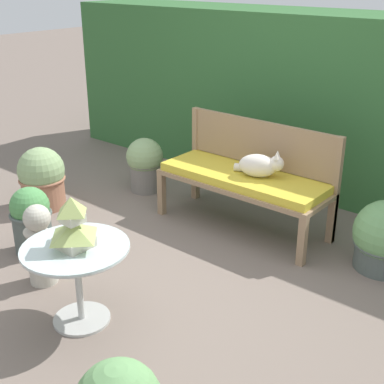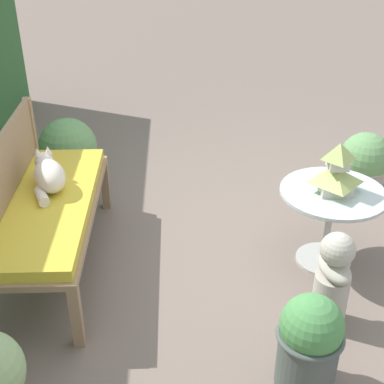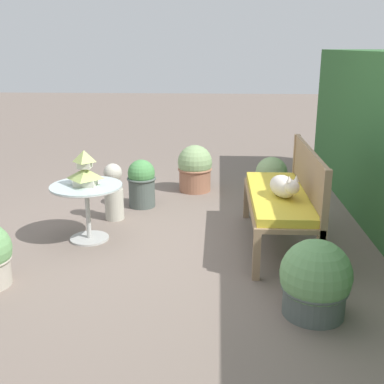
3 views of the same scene
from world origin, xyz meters
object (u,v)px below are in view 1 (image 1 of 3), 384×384
(pagoda_birdhouse, at_px, (73,226))
(garden_bust, at_px, (40,244))
(potted_plant_hedge_corner, at_px, (31,219))
(potted_plant_bench_right, at_px, (42,178))
(potted_plant_path_edge, at_px, (145,163))
(cat, at_px, (260,165))
(garden_bench, at_px, (243,181))
(patio_table, at_px, (77,263))

(pagoda_birdhouse, bearing_deg, garden_bust, 167.63)
(potted_plant_hedge_corner, height_order, potted_plant_bench_right, potted_plant_bench_right)
(pagoda_birdhouse, relative_size, potted_plant_path_edge, 0.60)
(cat, distance_m, garden_bust, 1.89)
(garden_bench, bearing_deg, patio_table, -90.59)
(cat, xyz_separation_m, potted_plant_path_edge, (-1.41, 0.04, -0.32))
(potted_plant_path_edge, bearing_deg, patio_table, -56.46)
(patio_table, bearing_deg, potted_plant_hedge_corner, 160.76)
(patio_table, height_order, potted_plant_hedge_corner, potted_plant_hedge_corner)
(pagoda_birdhouse, height_order, potted_plant_path_edge, pagoda_birdhouse)
(cat, height_order, garden_bust, cat)
(garden_bust, relative_size, potted_plant_path_edge, 1.10)
(garden_bench, relative_size, potted_plant_bench_right, 2.56)
(cat, height_order, patio_table, cat)
(patio_table, bearing_deg, garden_bench, 89.41)
(garden_bust, xyz_separation_m, potted_plant_path_edge, (-0.66, 1.75, -0.01))
(garden_bench, height_order, potted_plant_hedge_corner, potted_plant_hedge_corner)
(garden_bench, bearing_deg, cat, 9.31)
(potted_plant_path_edge, bearing_deg, potted_plant_hedge_corner, -82.05)
(potted_plant_bench_right, bearing_deg, potted_plant_path_edge, 63.52)
(pagoda_birdhouse, bearing_deg, garden_bench, 89.41)
(garden_bust, xyz_separation_m, potted_plant_bench_right, (-1.12, 0.82, -0.01))
(cat, height_order, potted_plant_hedge_corner, cat)
(pagoda_birdhouse, bearing_deg, potted_plant_hedge_corner, 160.76)
(cat, distance_m, patio_table, 1.85)
(potted_plant_hedge_corner, bearing_deg, cat, 50.86)
(potted_plant_bench_right, bearing_deg, cat, 25.29)
(pagoda_birdhouse, height_order, garden_bust, pagoda_birdhouse)
(garden_bench, xyz_separation_m, patio_table, (-0.02, -1.81, -0.01))
(patio_table, relative_size, potted_plant_bench_right, 1.14)
(garden_bust, distance_m, potted_plant_bench_right, 1.39)
(potted_plant_path_edge, xyz_separation_m, potted_plant_bench_right, (-0.46, -0.93, -0.00))
(cat, bearing_deg, garden_bench, 166.75)
(garden_bench, xyz_separation_m, potted_plant_hedge_corner, (-1.05, -1.45, -0.15))
(garden_bench, height_order, pagoda_birdhouse, pagoda_birdhouse)
(patio_table, distance_m, potted_plant_path_edge, 2.26)
(patio_table, distance_m, potted_plant_hedge_corner, 1.10)
(patio_table, bearing_deg, pagoda_birdhouse, -100.62)
(potted_plant_path_edge, distance_m, potted_plant_hedge_corner, 1.53)
(potted_plant_path_edge, bearing_deg, cat, -1.78)
(potted_plant_bench_right, bearing_deg, garden_bust, -36.17)
(patio_table, bearing_deg, potted_plant_path_edge, 123.54)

